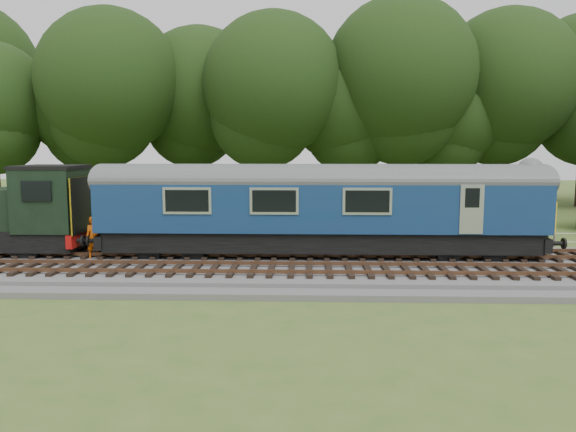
{
  "coord_description": "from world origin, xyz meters",
  "views": [
    {
      "loc": [
        -1.54,
        -21.62,
        4.88
      ],
      "look_at": [
        -2.3,
        1.4,
        2.0
      ],
      "focal_mm": 35.0,
      "sensor_mm": 36.0,
      "label": 1
    }
  ],
  "objects": [
    {
      "name": "ground",
      "position": [
        0.0,
        0.0,
        0.0
      ],
      "size": [
        120.0,
        120.0,
        0.0
      ],
      "primitive_type": "plane",
      "color": "#3E6023",
      "rests_on": "ground"
    },
    {
      "name": "ballast",
      "position": [
        0.0,
        0.0,
        0.17
      ],
      "size": [
        70.0,
        7.0,
        0.35
      ],
      "primitive_type": "cube",
      "color": "#4C4C4F",
      "rests_on": "ground"
    },
    {
      "name": "track_north",
      "position": [
        0.0,
        1.4,
        0.42
      ],
      "size": [
        67.2,
        2.4,
        0.21
      ],
      "color": "black",
      "rests_on": "ballast"
    },
    {
      "name": "track_south",
      "position": [
        0.0,
        -1.6,
        0.42
      ],
      "size": [
        67.2,
        2.4,
        0.21
      ],
      "color": "black",
      "rests_on": "ballast"
    },
    {
      "name": "fence",
      "position": [
        0.0,
        4.5,
        0.0
      ],
      "size": [
        64.0,
        0.12,
        1.0
      ],
      "primitive_type": null,
      "color": "#6B6054",
      "rests_on": "ground"
    },
    {
      "name": "tree_line",
      "position": [
        0.0,
        22.0,
        0.0
      ],
      "size": [
        70.0,
        8.0,
        18.0
      ],
      "primitive_type": null,
      "color": "black",
      "rests_on": "ground"
    },
    {
      "name": "dmu_railcar",
      "position": [
        -0.98,
        1.4,
        2.61
      ],
      "size": [
        18.05,
        2.86,
        3.88
      ],
      "color": "black",
      "rests_on": "ground"
    },
    {
      "name": "worker",
      "position": [
        -10.2,
        0.65,
        1.2
      ],
      "size": [
        0.73,
        0.63,
        1.69
      ],
      "primitive_type": "imported",
      "rotation": [
        0.0,
        0.0,
        0.45
      ],
      "color": "#E75A0C",
      "rests_on": "ballast"
    }
  ]
}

